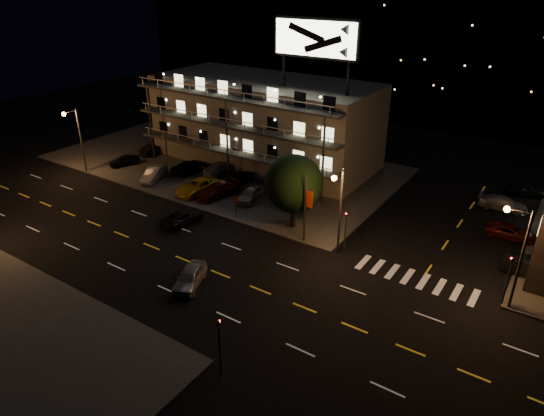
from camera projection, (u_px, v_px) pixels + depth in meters
The scene contains 29 objects.
ground at pixel (202, 267), 40.70m from camera, with size 140.00×140.00×0.00m, color black.
curb_nw at pixel (222, 163), 62.60m from camera, with size 44.00×24.00×0.15m, color #3A3937.
motel at pixel (265, 121), 61.17m from camera, with size 28.00×13.80×18.10m.
hill_backdrop at pixel (419, 36), 90.02m from camera, with size 120.00×25.00×24.00m.
streetlight_nw at pixel (77, 134), 57.43m from camera, with size 0.44×1.92×8.00m.
streetlight_nc at pixel (339, 204), 40.21m from camera, with size 0.44×1.92×8.00m.
streetlight_ne at pixel (518, 249), 33.68m from camera, with size 1.92×0.44×8.00m.
signal_nw at pixel (346, 228), 41.43m from camera, with size 0.20×0.27×4.60m.
signal_sw at pixel (219, 341), 28.73m from camera, with size 0.20×0.27×4.60m.
signal_ne at pixel (509, 276), 34.95m from camera, with size 0.27×0.20×4.60m.
banner_north at pixel (306, 208), 42.94m from camera, with size 0.83×0.16×6.40m.
stop_sign at pixel (235, 203), 47.85m from camera, with size 0.91×0.11×2.61m.
tree at pixel (293, 185), 45.11m from camera, with size 5.71×5.50×7.20m.
lot_car_0 at pixel (124, 160), 61.40m from camera, with size 1.52×3.77×1.28m, color black.
lot_car_1 at pixel (154, 174), 57.04m from camera, with size 1.57×4.49×1.48m, color gray.
lot_car_2 at pixel (198, 186), 53.71m from camera, with size 2.45×5.31×1.48m, color gold.
lot_car_3 at pixel (217, 190), 52.83m from camera, with size 2.09×5.13×1.49m, color #58140C.
lot_car_4 at pixel (251, 194), 51.92m from camera, with size 1.66×4.14×1.41m, color gray.
lot_car_5 at pixel (153, 149), 65.20m from camera, with size 1.37×3.94×1.30m, color black.
lot_car_6 at pixel (190, 166), 59.38m from camera, with size 2.26×4.90×1.36m, color black.
lot_car_7 at pixel (222, 168), 58.78m from camera, with size 2.11×5.18×1.50m, color gray.
lot_car_8 at pixel (241, 177), 56.21m from camera, with size 1.72×4.26×1.45m, color black.
lot_car_9 at pixel (283, 189), 53.26m from camera, with size 1.39×3.98×1.31m, color #58140C.
side_car_0 at pixel (534, 269), 38.94m from camera, with size 1.63×4.68×1.54m, color black.
side_car_1 at pixel (511, 232), 44.87m from camera, with size 2.04×4.43×1.23m, color #58140C.
side_car_2 at pixel (503, 203), 50.28m from camera, with size 1.95×4.80×1.39m, color gray.
side_car_3 at pixel (525, 189), 53.45m from camera, with size 1.66×4.11×1.40m, color black.
road_car_east at pixel (190, 277), 38.00m from camera, with size 1.73×4.30×1.46m, color gray.
road_car_west at pixel (183, 217), 47.58m from camera, with size 2.14×4.65×1.29m, color black.
Camera 1 is at (24.01, -25.35, 22.28)m, focal length 32.00 mm.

